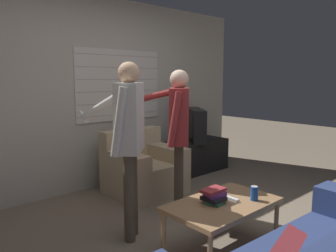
% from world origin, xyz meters
% --- Properties ---
extents(ground_plane, '(16.00, 16.00, 0.00)m').
position_xyz_m(ground_plane, '(0.00, 0.00, 0.00)').
color(ground_plane, '#7F705B').
extents(wall_back, '(5.20, 0.08, 2.55)m').
position_xyz_m(wall_back, '(0.01, 2.03, 1.28)').
color(wall_back, '#BCB7A8').
rests_on(wall_back, ground_plane).
extents(armchair_beige, '(0.89, 0.80, 0.80)m').
position_xyz_m(armchair_beige, '(0.27, 1.42, 0.32)').
color(armchair_beige, '#C6B289').
rests_on(armchair_beige, ground_plane).
extents(coffee_table, '(0.99, 0.60, 0.42)m').
position_xyz_m(coffee_table, '(-0.10, -0.20, 0.38)').
color(coffee_table, '#9E754C').
rests_on(coffee_table, ground_plane).
extents(tv_stand, '(1.06, 0.49, 0.50)m').
position_xyz_m(tv_stand, '(1.49, 1.63, 0.25)').
color(tv_stand, black).
rests_on(tv_stand, ground_plane).
extents(tv, '(0.61, 0.72, 0.50)m').
position_xyz_m(tv, '(1.49, 1.63, 0.75)').
color(tv, black).
rests_on(tv, tv_stand).
extents(person_left_standing, '(0.47, 0.76, 1.62)m').
position_xyz_m(person_left_standing, '(-0.58, 0.50, 1.02)').
color(person_left_standing, '#4C4233').
rests_on(person_left_standing, ground_plane).
extents(person_right_standing, '(0.50, 0.81, 1.57)m').
position_xyz_m(person_right_standing, '(0.15, 0.63, 0.99)').
color(person_right_standing, '#4C4233').
rests_on(person_right_standing, ground_plane).
extents(book_stack, '(0.22, 0.19, 0.12)m').
position_xyz_m(book_stack, '(-0.16, -0.15, 0.48)').
color(book_stack, '#33754C').
rests_on(book_stack, coffee_table).
extents(soda_can, '(0.07, 0.07, 0.13)m').
position_xyz_m(soda_can, '(0.15, -0.35, 0.48)').
color(soda_can, '#194C9E').
rests_on(soda_can, coffee_table).
extents(spare_remote, '(0.04, 0.13, 0.02)m').
position_xyz_m(spare_remote, '(-0.00, -0.22, 0.43)').
color(spare_remote, white).
rests_on(spare_remote, coffee_table).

